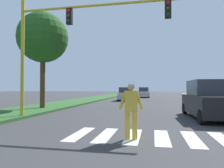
# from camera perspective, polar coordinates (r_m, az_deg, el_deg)

# --- Properties ---
(ground_plane) EXTENTS (140.00, 140.00, 0.00)m
(ground_plane) POSITION_cam_1_polar(r_m,az_deg,el_deg) (28.91, 10.92, -4.23)
(ground_plane) COLOR #38383A
(crosswalk) EXTENTS (4.95, 2.20, 0.01)m
(crosswalk) POSITION_cam_1_polar(r_m,az_deg,el_deg) (6.89, 9.68, -14.09)
(crosswalk) COLOR silver
(crosswalk) RESTS_ON ground_plane
(median_strip) EXTENTS (3.91, 64.00, 0.15)m
(median_strip) POSITION_cam_1_polar(r_m,az_deg,el_deg) (28.16, -5.88, -4.17)
(median_strip) COLOR #2D5B28
(median_strip) RESTS_ON ground_plane
(tree_mid) EXTENTS (3.63, 3.63, 6.88)m
(tree_mid) POSITION_cam_1_polar(r_m,az_deg,el_deg) (16.11, -18.46, 11.93)
(tree_mid) COLOR #4C3823
(tree_mid) RESTS_ON median_strip
(traffic_light_gantry) EXTENTS (8.68, 0.30, 6.00)m
(traffic_light_gantry) POSITION_cam_1_polar(r_m,az_deg,el_deg) (10.78, -11.88, 13.93)
(traffic_light_gantry) COLOR gold
(traffic_light_gantry) RESTS_ON median_strip
(pedestrian_performer) EXTENTS (0.75, 0.28, 1.69)m
(pedestrian_performer) POSITION_cam_1_polar(r_m,az_deg,el_deg) (6.35, 5.27, -6.71)
(pedestrian_performer) COLOR gold
(pedestrian_performer) RESTS_ON ground_plane
(suv_crossing) EXTENTS (2.15, 4.68, 1.97)m
(suv_crossing) POSITION_cam_1_polar(r_m,az_deg,el_deg) (11.75, 25.14, -4.07)
(suv_crossing) COLOR black
(suv_crossing) RESTS_ON ground_plane
(sedan_midblock) EXTENTS (2.10, 4.23, 1.67)m
(sedan_midblock) POSITION_cam_1_polar(r_m,az_deg,el_deg) (26.11, 3.72, -2.88)
(sedan_midblock) COLOR #B7B7BC
(sedan_midblock) RESTS_ON ground_plane
(sedan_distant) EXTENTS (2.09, 4.61, 1.71)m
(sedan_distant) POSITION_cam_1_polar(r_m,az_deg,el_deg) (35.47, 8.66, -2.39)
(sedan_distant) COLOR #B7B7BC
(sedan_distant) RESTS_ON ground_plane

